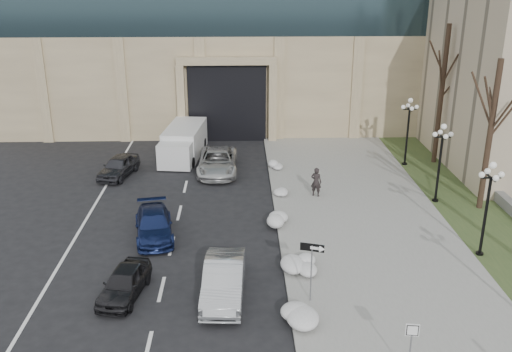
# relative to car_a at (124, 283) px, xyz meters

# --- Properties ---
(sidewalk) EXTENTS (9.00, 40.00, 0.12)m
(sidewalk) POSITION_rel_car_a_xyz_m (11.46, 4.45, -0.56)
(sidewalk) COLOR gray
(sidewalk) RESTS_ON ground
(curb) EXTENTS (0.30, 40.00, 0.14)m
(curb) POSITION_rel_car_a_xyz_m (6.96, 4.45, -0.55)
(curb) COLOR gray
(curb) RESTS_ON ground
(grass_strip) EXTENTS (4.00, 40.00, 0.10)m
(grass_strip) POSITION_rel_car_a_xyz_m (17.96, 4.45, -0.57)
(grass_strip) COLOR #354824
(grass_strip) RESTS_ON ground
(car_a) EXTENTS (2.09, 3.84, 1.24)m
(car_a) POSITION_rel_car_a_xyz_m (0.00, 0.00, 0.00)
(car_a) COLOR black
(car_a) RESTS_ON ground
(car_b) EXTENTS (1.84, 4.75, 1.54)m
(car_b) POSITION_rel_car_a_xyz_m (4.14, -0.18, 0.15)
(car_b) COLOR #AFB3B8
(car_b) RESTS_ON ground
(car_c) EXTENTS (2.59, 4.75, 1.30)m
(car_c) POSITION_rel_car_a_xyz_m (0.47, 5.55, 0.03)
(car_c) COLOR navy
(car_c) RESTS_ON ground
(car_d) EXTENTS (2.58, 5.50, 1.52)m
(car_d) POSITION_rel_car_a_xyz_m (3.40, 15.03, 0.14)
(car_d) COLOR #B9B9B9
(car_d) RESTS_ON ground
(car_e) EXTENTS (2.54, 4.29, 1.37)m
(car_e) POSITION_rel_car_a_xyz_m (-3.04, 14.49, 0.06)
(car_e) COLOR #323338
(car_e) RESTS_ON ground
(pedestrian) EXTENTS (0.76, 0.65, 1.77)m
(pedestrian) POSITION_rel_car_a_xyz_m (9.38, 10.44, 0.38)
(pedestrian) COLOR black
(pedestrian) RESTS_ON sidewalk
(box_truck) EXTENTS (3.06, 6.93, 2.13)m
(box_truck) POSITION_rel_car_a_xyz_m (0.85, 18.43, 0.41)
(box_truck) COLOR silver
(box_truck) RESTS_ON ground
(one_way_sign) EXTENTS (1.00, 0.48, 2.72)m
(one_way_sign) POSITION_rel_car_a_xyz_m (7.85, -0.86, 1.63)
(one_way_sign) COLOR slate
(one_way_sign) RESTS_ON ground
(keep_sign) EXTENTS (0.45, 0.10, 2.10)m
(keep_sign) POSITION_rel_car_a_xyz_m (10.44, -5.36, 0.92)
(keep_sign) COLOR slate
(keep_sign) RESTS_ON ground
(snow_clump_c) EXTENTS (1.10, 1.60, 0.36)m
(snow_clump_c) POSITION_rel_car_a_xyz_m (7.36, -2.13, -0.32)
(snow_clump_c) COLOR silver
(snow_clump_c) RESTS_ON sidewalk
(snow_clump_d) EXTENTS (1.10, 1.60, 0.36)m
(snow_clump_d) POSITION_rel_car_a_xyz_m (7.59, 1.78, -0.32)
(snow_clump_d) COLOR silver
(snow_clump_d) RESTS_ON sidewalk
(snow_clump_e) EXTENTS (1.10, 1.60, 0.36)m
(snow_clump_e) POSITION_rel_car_a_xyz_m (7.10, 6.56, -0.32)
(snow_clump_e) COLOR silver
(snow_clump_e) RESTS_ON sidewalk
(snow_clump_f) EXTENTS (1.10, 1.60, 0.36)m
(snow_clump_f) POSITION_rel_car_a_xyz_m (7.61, 10.36, -0.32)
(snow_clump_f) COLOR silver
(snow_clump_f) RESTS_ON sidewalk
(snow_clump_g) EXTENTS (1.10, 1.60, 0.36)m
(snow_clump_g) POSITION_rel_car_a_xyz_m (7.34, 15.46, -0.32)
(snow_clump_g) COLOR silver
(snow_clump_g) RESTS_ON sidewalk
(lamppost_b) EXTENTS (1.18, 1.18, 4.76)m
(lamppost_b) POSITION_rel_car_a_xyz_m (16.26, 2.95, 2.45)
(lamppost_b) COLOR black
(lamppost_b) RESTS_ON ground
(lamppost_c) EXTENTS (1.18, 1.18, 4.76)m
(lamppost_c) POSITION_rel_car_a_xyz_m (16.26, 9.45, 2.45)
(lamppost_c) COLOR black
(lamppost_c) RESTS_ON ground
(lamppost_d) EXTENTS (1.18, 1.18, 4.76)m
(lamppost_d) POSITION_rel_car_a_xyz_m (16.26, 15.95, 2.45)
(lamppost_d) COLOR black
(lamppost_d) RESTS_ON ground
(tree_mid) EXTENTS (3.20, 3.20, 8.50)m
(tree_mid) POSITION_rel_car_a_xyz_m (18.46, 8.45, 4.88)
(tree_mid) COLOR black
(tree_mid) RESTS_ON ground
(tree_far) EXTENTS (3.20, 3.20, 9.50)m
(tree_far) POSITION_rel_car_a_xyz_m (18.46, 16.45, 5.53)
(tree_far) COLOR black
(tree_far) RESTS_ON ground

